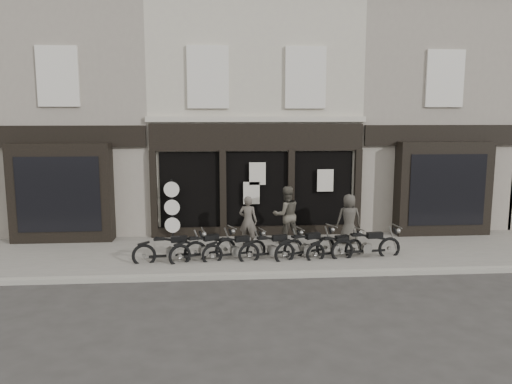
{
  "coord_description": "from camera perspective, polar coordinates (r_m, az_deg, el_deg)",
  "views": [
    {
      "loc": [
        -1.32,
        -13.66,
        4.17
      ],
      "look_at": [
        -0.14,
        1.6,
        1.82
      ],
      "focal_mm": 35.0,
      "sensor_mm": 36.0,
      "label": 1
    }
  ],
  "objects": [
    {
      "name": "motorcycle_2",
      "position": [
        14.31,
        -2.39,
        -6.68
      ],
      "size": [
        1.87,
        0.83,
        0.92
      ],
      "rotation": [
        0.0,
        0.0,
        0.3
      ],
      "color": "black",
      "rests_on": "ground"
    },
    {
      "name": "man_centre",
      "position": [
        15.95,
        3.47,
        -2.61
      ],
      "size": [
        1.02,
        0.86,
        1.83
      ],
      "primitive_type": "imported",
      "rotation": [
        0.0,
        0.0,
        3.35
      ],
      "color": "#4A453B",
      "rests_on": "pavement"
    },
    {
      "name": "kerb",
      "position": [
        13.14,
        1.59,
        -9.47
      ],
      "size": [
        30.0,
        0.25,
        0.13
      ],
      "primitive_type": "cube",
      "color": "gray",
      "rests_on": "ground_plane"
    },
    {
      "name": "man_left",
      "position": [
        15.56,
        -0.92,
        -3.35
      ],
      "size": [
        0.67,
        0.54,
        1.58
      ],
      "primitive_type": "imported",
      "rotation": [
        0.0,
        0.0,
        2.82
      ],
      "color": "#4D473F",
      "rests_on": "pavement"
    },
    {
      "name": "motorcycle_0",
      "position": [
        14.26,
        -9.69,
        -6.73
      ],
      "size": [
        2.08,
        0.64,
        1.0
      ],
      "rotation": [
        0.0,
        0.0,
        0.16
      ],
      "color": "black",
      "rests_on": "ground"
    },
    {
      "name": "ground_plane",
      "position": [
        14.35,
        1.06,
        -8.16
      ],
      "size": [
        90.0,
        90.0,
        0.0
      ],
      "primitive_type": "plane",
      "color": "#2D2B28",
      "rests_on": "ground"
    },
    {
      "name": "motorcycle_4",
      "position": [
        14.52,
        5.76,
        -6.4
      ],
      "size": [
        1.92,
        1.07,
        0.98
      ],
      "rotation": [
        0.0,
        0.0,
        0.41
      ],
      "color": "black",
      "rests_on": "ground"
    },
    {
      "name": "motorcycle_3",
      "position": [
        14.33,
        1.89,
        -6.6
      ],
      "size": [
        1.95,
        0.79,
        0.95
      ],
      "rotation": [
        0.0,
        0.0,
        0.26
      ],
      "color": "black",
      "rests_on": "ground"
    },
    {
      "name": "pavement",
      "position": [
        15.19,
        0.74,
        -6.96
      ],
      "size": [
        30.0,
        4.2,
        0.12
      ],
      "primitive_type": "cube",
      "color": "#68635B",
      "rests_on": "ground_plane"
    },
    {
      "name": "advert_sign_post",
      "position": [
        16.62,
        -9.56,
        -2.29
      ],
      "size": [
        0.51,
        0.33,
        2.1
      ],
      "rotation": [
        0.0,
        0.0,
        -0.08
      ],
      "color": "black",
      "rests_on": "ground"
    },
    {
      "name": "neighbour_right",
      "position": [
        21.01,
        17.17,
        8.0
      ],
      "size": [
        5.6,
        6.73,
        8.34
      ],
      "color": "gray",
      "rests_on": "ground"
    },
    {
      "name": "central_building",
      "position": [
        19.66,
        -0.57,
        8.48
      ],
      "size": [
        7.3,
        6.22,
        8.34
      ],
      "color": "#B2AD98",
      "rests_on": "ground"
    },
    {
      "name": "man_right",
      "position": [
        16.17,
        10.57,
        -3.02
      ],
      "size": [
        0.79,
        0.52,
        1.59
      ],
      "primitive_type": "imported",
      "rotation": [
        0.0,
        0.0,
        3.16
      ],
      "color": "#39362F",
      "rests_on": "pavement"
    },
    {
      "name": "motorcycle_1",
      "position": [
        14.32,
        -5.96,
        -6.62
      ],
      "size": [
        1.92,
        1.11,
        0.98
      ],
      "rotation": [
        0.0,
        0.0,
        0.43
      ],
      "color": "black",
      "rests_on": "ground"
    },
    {
      "name": "motorcycle_6",
      "position": [
        14.82,
        12.56,
        -6.2
      ],
      "size": [
        2.12,
        0.58,
        1.02
      ],
      "rotation": [
        0.0,
        0.0,
        0.11
      ],
      "color": "black",
      "rests_on": "ground"
    },
    {
      "name": "neighbour_left",
      "position": [
        20.19,
        -19.03,
        7.9
      ],
      "size": [
        5.6,
        6.73,
        8.34
      ],
      "color": "gray",
      "rests_on": "ground"
    },
    {
      "name": "motorcycle_5",
      "position": [
        14.65,
        9.09,
        -6.46
      ],
      "size": [
        1.8,
        0.86,
        0.9
      ],
      "rotation": [
        0.0,
        0.0,
        0.33
      ],
      "color": "black",
      "rests_on": "ground"
    }
  ]
}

